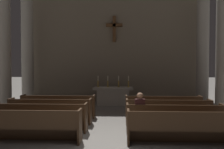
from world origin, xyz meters
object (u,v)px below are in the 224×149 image
pew_right_row_2 (175,119)px  column_right_second (224,35)px  pew_left_row_4 (58,106)px  candlestick_inner_right (119,84)px  column_right_third (203,42)px  lone_worshipper (140,111)px  candlestick_outer_left (98,83)px  candlestick_outer_right (128,84)px  altar (113,96)px  pew_left_row_1 (27,126)px  column_left_second (3,37)px  pew_right_row_1 (183,127)px  candlestick_inner_left (108,83)px  pew_right_row_4 (163,107)px  pew_right_row_3 (168,112)px  pew_left_row_3 (50,111)px  column_left_third (27,43)px  pew_left_row_2 (40,117)px

pew_right_row_2 → column_right_second: 5.20m
pew_left_row_4 → candlestick_inner_right: (2.50, 3.22, 0.73)m
column_right_third → lone_worshipper: (-3.96, -5.79, -2.85)m
candlestick_outer_left → candlestick_outer_right: (1.70, 0.00, 0.00)m
altar → pew_left_row_1: bearing=-108.9°
column_left_second → column_right_third: bearing=15.2°
pew_right_row_2 → lone_worshipper: bearing=178.1°
pew_right_row_1 → candlestick_inner_left: candlestick_inner_left is taller
candlestick_inner_right → candlestick_outer_right: size_ratio=1.00×
pew_right_row_1 → candlestick_outer_left: 7.16m
candlestick_inner_left → pew_right_row_4: bearing=-52.2°
pew_left_row_1 → candlestick_outer_right: bearing=64.7°
pew_right_row_2 → column_left_second: size_ratio=0.43×
candlestick_outer_left → pew_right_row_1: bearing=-64.7°
candlestick_outer_left → lone_worshipper: candlestick_outer_left is taller
pew_right_row_2 → pew_right_row_3: bearing=90.0°
column_right_second → altar: (-5.04, 2.28, -3.01)m
pew_right_row_4 → column_right_second: (2.84, 0.94, 3.07)m
lone_worshipper → column_left_second: bearing=153.6°
lone_worshipper → pew_right_row_4: bearing=62.0°
pew_left_row_3 → column_left_second: column_left_second is taller
pew_right_row_2 → candlestick_outer_right: size_ratio=4.92×
pew_left_row_3 → candlestick_inner_left: 4.75m
pew_right_row_2 → candlestick_outer_left: candlestick_outer_left is taller
pew_left_row_4 → column_left_third: column_left_third is taller
pew_left_row_4 → column_left_third: size_ratio=0.43×
pew_left_row_2 → column_left_second: (-2.84, 3.08, 3.07)m
pew_left_row_4 → column_right_third: (7.24, 3.68, 3.07)m
pew_right_row_3 → altar: size_ratio=1.41×
pew_left_row_2 → column_left_third: bearing=116.0°
pew_right_row_2 → column_right_second: (2.84, 3.08, 3.07)m
pew_left_row_2 → candlestick_outer_left: size_ratio=4.92×
pew_left_row_1 → altar: size_ratio=1.41×
altar → column_right_third: bearing=5.2°
pew_right_row_4 → column_left_third: 8.69m
column_left_second → column_right_third: same height
pew_right_row_1 → column_right_second: bearing=55.6°
candlestick_outer_left → altar: bearing=0.0°
candlestick_outer_right → lone_worshipper: (0.23, -5.33, -0.52)m
pew_right_row_1 → column_left_third: bearing=136.4°
pew_right_row_4 → lone_worshipper: lone_worshipper is taller
pew_right_row_1 → candlestick_outer_right: (-1.35, 6.44, 0.73)m
pew_right_row_2 → pew_right_row_4: bearing=90.0°
column_right_second → lone_worshipper: size_ratio=5.50×
column_right_third → candlestick_outer_right: bearing=-173.8°
pew_left_row_3 → column_left_third: bearing=120.9°
pew_left_row_1 → pew_right_row_1: 4.40m
candlestick_inner_right → column_right_second: bearing=-25.7°
pew_left_row_4 → pew_right_row_1: 5.45m
pew_right_row_1 → column_left_third: 10.46m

